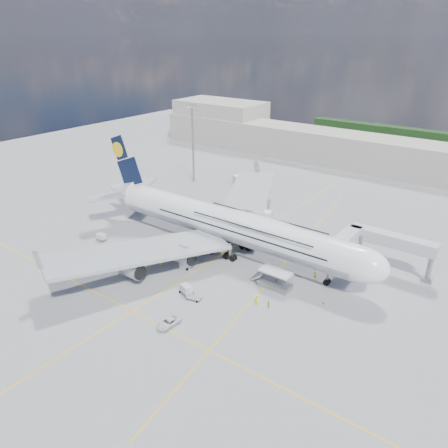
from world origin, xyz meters
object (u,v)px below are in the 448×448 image
Objects in this scene: airliner at (229,224)px; cone_wing_right_inner at (179,265)px; dolly_nose_far at (194,298)px; dolly_back at (101,237)px; cone_tail at (153,210)px; light_mast at (193,143)px; baggage_tug at (185,266)px; service_van at (168,323)px; jet_bridge at (373,242)px; catering_truck_outer at (240,183)px; dolly_row_b at (129,245)px; cone_wing_left_outer at (233,209)px; cone_wing_left_inner at (262,227)px; crew_wing at (144,266)px; crew_tug at (161,261)px; dolly_row_c at (116,260)px; dolly_row_a at (86,258)px; dolly_nose_near at (186,289)px; cone_wing_right_outer at (94,262)px; crew_loader at (268,304)px; catering_truck_inner at (258,212)px; crew_van at (257,300)px; cone_nose at (323,303)px; cargo_loader at (274,281)px; crew_nose at (315,275)px.

airliner is 14.67m from cone_wing_right_inner.
dolly_back is at bearing 156.04° from dolly_nose_far.
cone_wing_right_inner is at bearing -35.32° from cone_tail.
baggage_tug is at bearing -51.50° from light_mast.
service_van is (1.77, -9.02, 0.33)m from dolly_nose_far.
jet_bridge is 60.39m from catering_truck_outer.
dolly_row_b is (-20.71, -12.20, -6.49)m from airliner.
jet_bridge is 45.70m from cone_wing_left_outer.
dolly_back reaches higher than cone_wing_left_inner.
crew_tug is at bearing -17.14° from crew_wing.
dolly_row_a is at bearing -154.32° from dolly_row_c.
catering_truck_outer reaches higher than dolly_nose_near.
crew_wing is at bearing -83.30° from cone_wing_left_outer.
cone_wing_right_outer is 0.90× the size of cone_tail.
crew_loader is at bearing -17.42° from baggage_tug.
dolly_back is at bearing -176.11° from cone_wing_right_inner.
airliner is 39.77× the size of crew_tug.
catering_truck_inner is at bearing 69.61° from cone_wing_right_outer.
dolly_back reaches higher than crew_loader.
crew_van is (45.71, -0.31, -0.01)m from dolly_back.
baggage_tug is (-32.28, -23.11, -6.14)m from jet_bridge.
cone_tail reaches higher than cone_nose.
catering_truck_inner is at bearing 119.56° from dolly_nose_near.
cone_wing_right_inner is at bearing -38.40° from crew_wing.
cone_wing_left_outer is at bearing -173.36° from crew_loader.
cone_wing_left_inner is (39.32, -18.91, -12.94)m from light_mast.
light_mast reaches higher than crew_wing.
service_van is (10.98, -17.02, -0.05)m from baggage_tug.
cone_nose is (10.57, 0.35, -1.02)m from cargo_loader.
catering_truck_inner is 26.90m from catering_truck_outer.
crew_nose reaches higher than dolly_nose_far.
crew_nose is (26.62, -19.51, -1.14)m from catering_truck_inner.
crew_loader is at bearing -39.47° from light_mast.
crew_tug reaches higher than cone_wing_right_inner.
light_mast reaches higher than cone_wing_left_inner.
crew_loader is 40.86m from cone_wing_right_outer.
cone_wing_right_outer is (-12.30, -8.48, -0.73)m from crew_tug.
dolly_row_a is at bearing -100.53° from cone_wing_left_outer.
dolly_back is at bearing -111.89° from cone_wing_left_outer.
airliner is 22.98m from crew_van.
catering_truck_inner is 14.42× the size of cone_wing_right_outer.
catering_truck_outer is at bearing -177.59° from crew_loader.
crew_wing is 3.24× the size of cone_wing_right_inner.
catering_truck_inner reaches higher than cone_tail.
dolly_row_b is at bearing 153.15° from service_van.
baggage_tug is 5.03× the size of cone_wing_right_outer.
crew_loader is 49.30m from cone_wing_left_outer.
dolly_back is 41.56m from catering_truck_inner.
crew_van is at bearing -69.31° from catering_truck_inner.
crew_van reaches higher than cone_nose.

